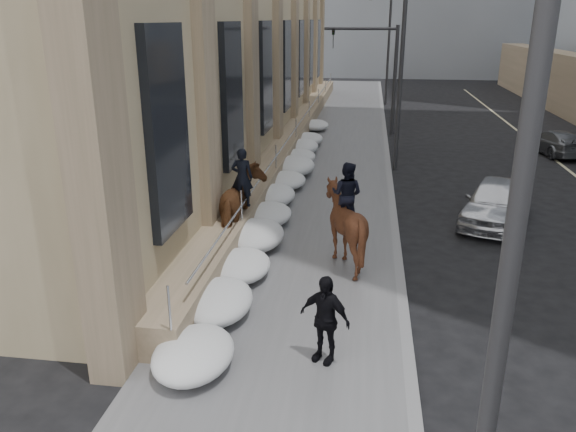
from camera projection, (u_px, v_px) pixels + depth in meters
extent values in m
plane|color=black|center=(284.00, 325.00, 12.28)|extent=(140.00, 140.00, 0.00)
cube|color=#545457|center=(322.00, 191.00, 21.59)|extent=(5.00, 80.00, 0.12)
cube|color=slate|center=(391.00, 194.00, 21.25)|extent=(0.24, 80.00, 0.12)
cube|color=#79694E|center=(297.00, 131.00, 31.10)|extent=(1.10, 44.00, 0.90)
cylinder|color=silver|center=(305.00, 115.00, 30.74)|extent=(0.06, 42.00, 0.06)
cube|color=black|center=(266.00, 77.00, 23.44)|extent=(0.20, 2.20, 4.50)
cylinder|color=#2D2D30|center=(505.00, 297.00, 4.96)|extent=(0.18, 0.18, 8.00)
cylinder|color=#2D2D30|center=(401.00, 77.00, 23.63)|extent=(0.18, 0.18, 8.00)
cylinder|color=#2D2D30|center=(388.00, 51.00, 42.30)|extent=(0.18, 0.18, 8.00)
cylinder|color=#2D2D30|center=(395.00, 81.00, 31.42)|extent=(0.20, 0.20, 6.00)
cylinder|color=#2D2D30|center=(361.00, 29.00, 30.75)|extent=(4.00, 0.16, 0.16)
imported|color=black|center=(333.00, 38.00, 31.12)|extent=(0.18, 0.22, 1.10)
ellipsoid|color=silver|center=(218.00, 301.00, 12.32)|extent=(1.50, 2.10, 0.68)
ellipsoid|color=silver|center=(256.00, 235.00, 16.04)|extent=(1.60, 2.20, 0.72)
ellipsoid|color=silver|center=(275.00, 195.00, 19.80)|extent=(1.40, 2.00, 0.64)
ellipsoid|color=silver|center=(294.00, 166.00, 23.49)|extent=(1.70, 2.30, 0.76)
ellipsoid|color=silver|center=(303.00, 147.00, 27.26)|extent=(1.50, 2.10, 0.66)
imported|color=#4E2D17|center=(243.00, 205.00, 16.38)|extent=(1.24, 2.55, 2.12)
imported|color=black|center=(243.00, 177.00, 16.26)|extent=(0.64, 0.44, 1.72)
imported|color=#3C1F11|center=(344.00, 225.00, 14.73)|extent=(2.24, 2.39, 2.16)
imported|color=black|center=(345.00, 195.00, 14.60)|extent=(0.99, 0.87, 1.72)
imported|color=black|center=(325.00, 319.00, 10.53)|extent=(1.12, 0.81, 1.77)
imported|color=silver|center=(495.00, 202.00, 18.17)|extent=(3.13, 4.58, 1.45)
imported|color=#54565B|center=(555.00, 142.00, 27.52)|extent=(2.43, 4.36, 1.19)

